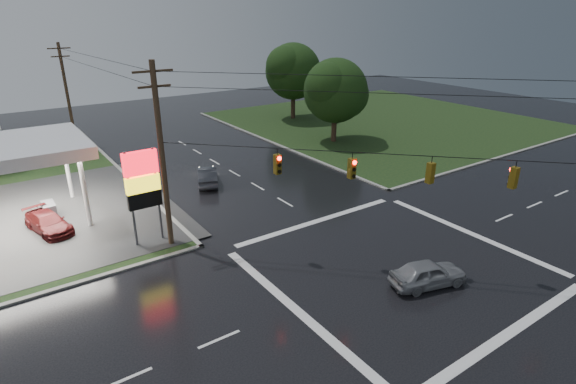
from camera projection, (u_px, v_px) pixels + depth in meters
ground at (394, 265)px, 25.44m from camera, size 120.00×120.00×0.00m
grass_ne at (384, 121)px, 59.00m from camera, size 36.00×36.00×0.08m
pylon_sign at (143, 182)px, 26.42m from camera, size 2.00×0.35×6.00m
utility_pole_nw at (162, 156)px, 25.55m from camera, size 2.20×0.32×11.00m
utility_pole_n at (67, 92)px, 47.40m from camera, size 2.20×0.32×10.50m
traffic_signals at (406, 155)px, 23.03m from camera, size 26.87×26.87×1.47m
tree_ne_near at (336, 91)px, 47.63m from camera, size 7.99×6.80×8.98m
tree_ne_far at (294, 71)px, 58.15m from camera, size 8.46×7.20×9.80m
car_north at (207, 175)px, 37.20m from camera, size 3.13×4.67×1.45m
car_crossing at (428, 273)px, 23.31m from camera, size 4.37×2.70×1.39m
car_pump at (48, 223)px, 29.07m from camera, size 2.81×4.68×1.27m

